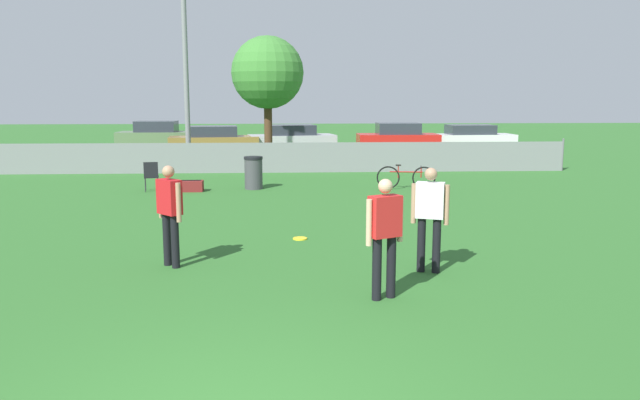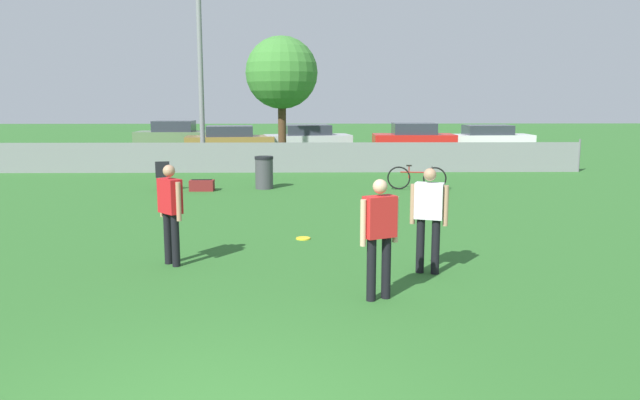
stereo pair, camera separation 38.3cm
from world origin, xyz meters
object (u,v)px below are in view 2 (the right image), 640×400
object	(u,v)px
parked_car_tan	(230,140)
parked_car_white	(487,138)
frisbee_disc	(303,238)
light_pole	(200,39)
folding_chair_sideline	(163,174)
bicycle_sideline	(417,178)
parked_car_silver	(308,139)
parked_car_red	(414,139)
player_thrower_red	(170,207)
player_receiver_white	(429,213)
parked_car_olive	(174,136)
tree_near_pole	(282,73)
gear_bag_sideline	(202,185)
trash_bin	(264,172)
player_defender_red	(379,230)

from	to	relation	value
parked_car_tan	parked_car_white	size ratio (longest dim) A/B	0.97
frisbee_disc	light_pole	bearing A→B (deg)	107.60
folding_chair_sideline	frisbee_disc	bearing A→B (deg)	112.90
bicycle_sideline	parked_car_silver	bearing A→B (deg)	113.59
bicycle_sideline	parked_car_red	xyz separation A→B (m)	(1.96, 12.30, 0.35)
player_thrower_red	parked_car_white	bearing A→B (deg)	109.30
player_thrower_red	player_receiver_white	distance (m)	4.17
folding_chair_sideline	player_receiver_white	bearing A→B (deg)	114.71
player_thrower_red	parked_car_olive	distance (m)	23.82
tree_near_pole	gear_bag_sideline	distance (m)	7.88
light_pole	parked_car_white	distance (m)	15.77
frisbee_disc	tree_near_pole	bearing A→B (deg)	94.12
trash_bin	parked_car_olive	xyz separation A→B (m)	(-5.80, 14.64, 0.22)
gear_bag_sideline	parked_car_olive	bearing A→B (deg)	104.82
folding_chair_sideline	parked_car_white	distance (m)	19.12
gear_bag_sideline	parked_car_red	bearing A→B (deg)	55.97
gear_bag_sideline	parked_car_white	xyz separation A→B (m)	(12.35, 13.60, 0.48)
player_defender_red	player_receiver_white	size ratio (longest dim) A/B	1.00
parked_car_tan	parked_car_white	bearing A→B (deg)	0.05
tree_near_pole	parked_car_silver	size ratio (longest dim) A/B	1.13
player_receiver_white	folding_chair_sideline	bearing A→B (deg)	144.70
parked_car_white	parked_car_tan	bearing A→B (deg)	-176.56
light_pole	bicycle_sideline	bearing A→B (deg)	-40.70
player_defender_red	frisbee_disc	bearing A→B (deg)	80.02
folding_chair_sideline	gear_bag_sideline	xyz separation A→B (m)	(1.16, -0.08, -0.34)
player_defender_red	parked_car_silver	size ratio (longest dim) A/B	0.37
light_pole	frisbee_disc	distance (m)	14.37
bicycle_sideline	parked_car_silver	xyz separation A→B (m)	(-3.28, 13.00, 0.31)
light_pole	player_thrower_red	bearing A→B (deg)	-82.52
parked_car_tan	bicycle_sideline	bearing A→B (deg)	-66.02
bicycle_sideline	parked_car_white	xyz separation A→B (m)	(5.96, 13.53, 0.28)
player_thrower_red	parked_car_red	distance (m)	21.95
tree_near_pole	folding_chair_sideline	world-z (taller)	tree_near_pole
parked_car_tan	parked_car_white	distance (m)	13.10
parked_car_red	light_pole	bearing A→B (deg)	-147.28
parked_car_olive	parked_car_white	world-z (taller)	parked_car_olive
frisbee_disc	parked_car_olive	bearing A→B (deg)	108.16
light_pole	bicycle_sideline	distance (m)	10.81
player_receiver_white	parked_car_olive	size ratio (longest dim) A/B	0.42
frisbee_disc	parked_car_silver	xyz separation A→B (m)	(0.06, 19.48, 0.65)
tree_near_pole	gear_bag_sideline	xyz separation A→B (m)	(-2.11, -6.74, -3.51)
player_defender_red	parked_car_white	distance (m)	25.10
player_defender_red	bicycle_sideline	distance (m)	10.45
player_receiver_white	bicycle_sideline	size ratio (longest dim) A/B	0.96
light_pole	tree_near_pole	bearing A→B (deg)	5.08
gear_bag_sideline	trash_bin	bearing A→B (deg)	12.45
player_thrower_red	bicycle_sideline	distance (m)	10.01
light_pole	player_thrower_red	size ratio (longest dim) A/B	5.02
player_thrower_red	frisbee_disc	size ratio (longest dim) A/B	5.87
parked_car_tan	parked_car_red	world-z (taller)	parked_car_red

